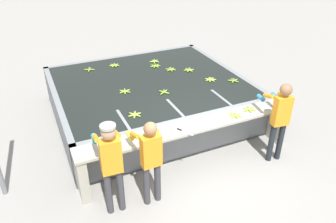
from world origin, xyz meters
name	(u,v)px	position (x,y,z in m)	size (l,w,h in m)	color
ground_plane	(196,171)	(0.00, 0.00, 0.00)	(80.00, 80.00, 0.00)	gray
wash_tank	(150,98)	(0.00, 2.38, 0.45)	(4.40, 3.89, 0.92)	gray
work_ledge	(192,137)	(0.00, 0.23, 0.65)	(4.40, 0.45, 0.92)	#A8A393
worker_0	(111,160)	(-1.68, -0.28, 1.02)	(0.44, 0.73, 1.67)	#38383D
worker_1	(150,156)	(-1.06, -0.34, 0.94)	(0.42, 0.71, 1.59)	#38383D
worker_2	(280,115)	(1.60, -0.27, 1.01)	(0.47, 0.74, 1.68)	#1E2328
banana_bunch_floating_0	(189,70)	(1.15, 2.57, 0.93)	(0.28, 0.28, 0.08)	#8CB738
banana_bunch_floating_1	(155,66)	(0.48, 3.17, 0.93)	(0.27, 0.28, 0.08)	#7FAD33
banana_bunch_floating_2	(164,92)	(0.07, 1.68, 0.93)	(0.25, 0.25, 0.08)	#7FAD33
banana_bunch_floating_3	(114,65)	(-0.48, 3.66, 0.93)	(0.28, 0.28, 0.08)	#8CB738
banana_bunch_floating_4	(89,70)	(-1.14, 3.64, 0.93)	(0.27, 0.27, 0.08)	#75A333
banana_bunch_floating_5	(171,69)	(0.74, 2.79, 0.93)	(0.27, 0.28, 0.08)	#7FAD33
banana_bunch_floating_6	(125,91)	(-0.71, 2.07, 0.93)	(0.28, 0.28, 0.08)	#8CB738
banana_bunch_floating_7	(210,80)	(1.35, 1.83, 0.93)	(0.28, 0.28, 0.08)	#9EC642
banana_bunch_floating_8	(135,115)	(-0.85, 1.02, 0.93)	(0.28, 0.27, 0.08)	#9EC642
banana_bunch_floating_9	(154,61)	(0.59, 3.48, 0.93)	(0.27, 0.27, 0.08)	#9EC642
banana_bunch_floating_10	(233,80)	(1.81, 1.56, 0.93)	(0.27, 0.27, 0.08)	#75A333
banana_bunch_ledge_0	(152,132)	(-0.77, 0.31, 0.93)	(0.28, 0.28, 0.08)	#7FAD33
banana_bunch_ledge_1	(235,115)	(0.91, 0.18, 0.93)	(0.28, 0.28, 0.08)	#9EC642
banana_bunch_ledge_2	(249,109)	(1.31, 0.26, 0.93)	(0.28, 0.28, 0.08)	#93BC3D
knife_0	(183,131)	(-0.26, 0.13, 0.92)	(0.18, 0.33, 0.02)	silver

